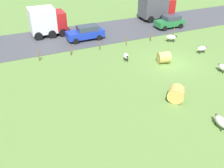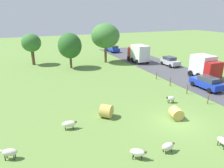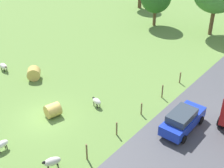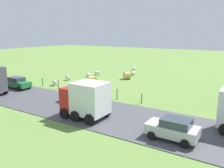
# 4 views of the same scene
# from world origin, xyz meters

# --- Properties ---
(ground_plane) EXTENTS (160.00, 160.00, 0.00)m
(ground_plane) POSITION_xyz_m (0.00, 0.00, 0.00)
(ground_plane) COLOR olive
(road_strip) EXTENTS (8.00, 80.00, 0.06)m
(road_strip) POSITION_xyz_m (10.92, 0.00, 0.03)
(road_strip) COLOR #47474C
(road_strip) RESTS_ON ground_plane
(sheep_0) EXTENTS (1.00, 1.27, 0.86)m
(sheep_0) POSITION_xyz_m (4.63, -3.30, 0.58)
(sheep_0) COLOR beige
(sheep_0) RESTS_ON ground_plane
(sheep_1) EXTENTS (1.06, 0.65, 0.78)m
(sheep_1) POSITION_xyz_m (2.25, 3.82, 0.53)
(sheep_1) COLOR silver
(sheep_1) RESTS_ON ground_plane
(sheep_2) EXTENTS (0.51, 1.14, 0.77)m
(sheep_2) POSITION_xyz_m (0.62, -4.37, 0.54)
(sheep_2) COLOR white
(sheep_2) RESTS_ON ground_plane
(sheep_3) EXTENTS (1.06, 0.53, 0.75)m
(sheep_3) POSITION_xyz_m (-3.48, -3.21, 0.48)
(sheep_3) COLOR silver
(sheep_3) RESTS_ON ground_plane
(sheep_4) EXTENTS (1.33, 0.73, 0.78)m
(sheep_4) POSITION_xyz_m (-9.33, 2.73, 0.50)
(sheep_4) COLOR silver
(sheep_4) RESTS_ON ground_plane
(sheep_5) EXTENTS (1.21, 0.80, 0.81)m
(sheep_5) POSITION_xyz_m (-13.93, 0.43, 0.55)
(sheep_5) COLOR beige
(sheep_5) RESTS_ON ground_plane
(sheep_6) EXTENTS (1.15, 1.05, 0.79)m
(sheep_6) POSITION_xyz_m (-5.86, -3.02, 0.54)
(sheep_6) COLOR silver
(sheep_6) RESTS_ON ground_plane
(hay_bale_0) EXTENTS (1.35, 1.38, 1.11)m
(hay_bale_0) POSITION_xyz_m (0.37, 0.62, 0.55)
(hay_bale_0) COLOR tan
(hay_bale_0) RESTS_ON ground_plane
(hay_bale_1) EXTENTS (1.63, 1.64, 1.26)m
(hay_bale_1) POSITION_xyz_m (-5.55, 3.54, 0.63)
(hay_bale_1) COLOR tan
(hay_bale_1) RESTS_ON ground_plane
(fence_post_0) EXTENTS (0.12, 0.12, 1.20)m
(fence_post_0) POSITION_xyz_m (5.83, -4.54, 0.60)
(fence_post_0) COLOR brown
(fence_post_0) RESTS_ON ground_plane
(fence_post_1) EXTENTS (0.12, 0.12, 1.29)m
(fence_post_1) POSITION_xyz_m (5.83, -1.28, 0.64)
(fence_post_1) COLOR brown
(fence_post_1) RESTS_ON ground_plane
(fence_post_2) EXTENTS (0.12, 0.12, 1.14)m
(fence_post_2) POSITION_xyz_m (5.83, 1.97, 0.57)
(fence_post_2) COLOR brown
(fence_post_2) RESTS_ON ground_plane
(fence_post_3) EXTENTS (0.12, 0.12, 1.10)m
(fence_post_3) POSITION_xyz_m (5.83, 5.23, 0.55)
(fence_post_3) COLOR brown
(fence_post_3) RESTS_ON ground_plane
(fence_post_4) EXTENTS (0.12, 0.12, 1.26)m
(fence_post_4) POSITION_xyz_m (5.83, 8.48, 0.63)
(fence_post_4) COLOR brown
(fence_post_4) RESTS_ON ground_plane
(fence_post_5) EXTENTS (0.12, 0.12, 1.12)m
(fence_post_5) POSITION_xyz_m (5.83, 11.74, 0.56)
(fence_post_5) COLOR brown
(fence_post_5) RESTS_ON ground_plane
(truck_0) EXTENTS (2.88, 4.16, 3.40)m
(truck_0) POSITION_xyz_m (12.75, 9.33, 1.85)
(truck_0) COLOR #B21919
(truck_0) RESTS_ON road_strip
(car_0) EXTENTS (2.04, 3.83, 1.65)m
(car_0) POSITION_xyz_m (12.90, 17.69, 0.91)
(car_0) COLOR #B7B7BC
(car_0) RESTS_ON road_strip
(car_1) EXTENTS (1.92, 4.39, 1.67)m
(car_1) POSITION_xyz_m (9.31, 5.57, 0.92)
(car_1) COLOR #1933B2
(car_1) RESTS_ON road_strip
(car_3) EXTENTS (1.93, 3.87, 1.61)m
(car_3) POSITION_xyz_m (8.91, -6.11, 0.89)
(car_3) COLOR #237238
(car_3) RESTS_ON road_strip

